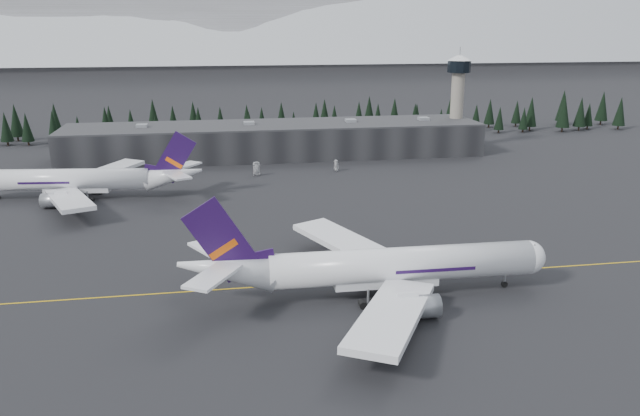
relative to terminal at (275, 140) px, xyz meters
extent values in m
plane|color=black|center=(0.00, -125.00, -6.30)|extent=(1400.00, 1400.00, 0.00)
cube|color=gold|center=(0.00, -127.00, -6.29)|extent=(400.00, 0.40, 0.02)
cube|color=black|center=(0.00, 0.00, -0.30)|extent=(160.00, 30.00, 12.00)
cube|color=#333335|center=(0.00, 0.00, 6.00)|extent=(160.00, 30.00, 0.60)
cylinder|color=gray|center=(75.00, 3.00, 9.70)|extent=(5.20, 5.20, 32.00)
cylinder|color=black|center=(75.00, 3.00, 26.95)|extent=(9.20, 9.20, 4.50)
cone|color=silver|center=(75.00, 3.00, 30.40)|extent=(10.00, 10.00, 2.00)
cube|color=black|center=(0.00, 37.00, 1.20)|extent=(360.00, 20.00, 15.00)
cylinder|color=white|center=(10.75, -134.78, -0.28)|extent=(50.46, 7.32, 6.57)
sphere|color=white|center=(35.93, -135.16, -0.28)|extent=(6.57, 6.57, 6.57)
cone|color=white|center=(-22.10, -134.29, 0.71)|extent=(18.49, 6.84, 9.51)
cube|color=white|center=(4.43, -117.71, -2.03)|extent=(21.79, 31.30, 2.81)
cylinder|color=#9B9DA3|center=(10.91, -123.83, -3.89)|extent=(7.18, 4.27, 4.16)
cube|color=white|center=(3.92, -151.65, -2.03)|extent=(22.48, 31.10, 2.81)
cylinder|color=#9B9DA3|center=(10.58, -145.73, -3.89)|extent=(7.18, 4.27, 4.16)
cube|color=#240D41|center=(-22.65, -134.28, 6.29)|extent=(13.88, 0.75, 16.31)
cube|color=#D2500C|center=(-22.43, -134.29, 4.65)|extent=(5.35, 0.69, 4.02)
cube|color=white|center=(-24.19, -127.69, 2.24)|extent=(10.17, 12.92, 0.55)
cube|color=white|center=(-24.39, -140.83, 2.24)|extent=(10.41, 12.87, 0.55)
cylinder|color=black|center=(31.55, -135.09, -4.66)|extent=(0.55, 0.55, 3.29)
cylinder|color=black|center=(3.16, -129.74, -4.66)|extent=(0.55, 0.55, 3.29)
cylinder|color=black|center=(3.01, -139.59, -4.66)|extent=(0.55, 0.55, 3.29)
cylinder|color=silver|center=(-66.95, -52.48, -0.51)|extent=(48.80, 12.07, 6.31)
cone|color=silver|center=(-35.62, -56.27, 0.43)|extent=(18.30, 8.38, 9.14)
cube|color=silver|center=(-62.64, -69.43, -2.20)|extent=(18.47, 30.53, 2.70)
cylinder|color=#93959B|center=(-68.21, -62.93, -3.99)|extent=(7.27, 4.79, 4.00)
cube|color=silver|center=(-58.73, -37.05, -2.20)|extent=(23.76, 28.99, 2.70)
cylinder|color=#93959B|center=(-65.69, -42.04, -3.99)|extent=(7.27, 4.79, 4.00)
cube|color=#230E41|center=(-35.09, -56.33, 5.80)|extent=(13.29, 2.12, 15.67)
cube|color=#F15B0E|center=(-35.30, -56.30, 4.22)|extent=(5.16, 1.20, 3.86)
cube|color=silver|center=(-34.28, -62.78, 1.90)|extent=(8.90, 12.50, 0.53)
cube|color=silver|center=(-32.77, -50.25, 1.90)|extent=(10.73, 12.10, 0.53)
cylinder|color=black|center=(-60.20, -58.07, -4.72)|extent=(0.53, 0.53, 3.16)
cylinder|color=black|center=(-59.07, -48.67, -4.72)|extent=(0.53, 0.53, 3.16)
imported|color=silver|center=(-9.72, -32.68, -5.61)|extent=(2.56, 5.09, 1.38)
imported|color=silver|center=(18.59, -30.24, -5.60)|extent=(4.43, 3.11, 1.40)
camera|label=1|loc=(-22.83, -240.29, 43.04)|focal=35.00mm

